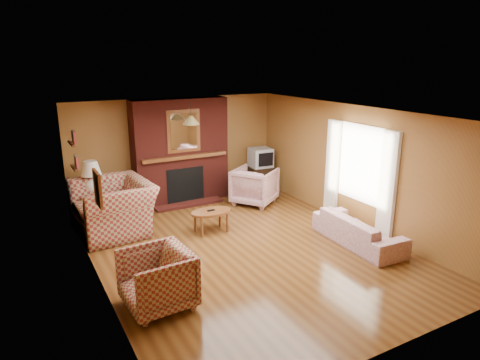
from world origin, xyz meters
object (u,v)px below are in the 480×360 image
fireplace (181,152)px  crt_tv (261,158)px  floral_armchair (255,186)px  plaid_armchair (157,279)px  floral_sofa (358,230)px  tv_stand (260,178)px  side_table (95,209)px  table_lamp (91,176)px  coffee_table (211,214)px  plaid_loveseat (113,207)px

fireplace → crt_tv: size_ratio=4.39×
floral_armchair → plaid_armchair: bearing=97.4°
fireplace → floral_sofa: fireplace is taller
plaid_armchair → floral_armchair: size_ratio=0.97×
floral_armchair → tv_stand: floral_armchair is taller
side_table → table_lamp: 0.70m
floral_sofa → side_table: size_ratio=2.81×
coffee_table → table_lamp: 2.51m
floral_sofa → crt_tv: size_ratio=3.35×
crt_tv → coffee_table: bearing=-140.5°
floral_armchair → side_table: bearing=47.5°
floral_armchair → tv_stand: (0.64, 0.80, -0.11)m
fireplace → coffee_table: size_ratio=2.99×
plaid_armchair → coffee_table: size_ratio=1.11×
plaid_loveseat → floral_armchair: size_ratio=1.69×
fireplace → crt_tv: bearing=-5.3°
plaid_armchair → plaid_loveseat: bearing=174.5°
side_table → tv_stand: bearing=4.8°
table_lamp → crt_tv: size_ratio=1.22×
side_table → table_lamp: table_lamp is taller
floral_sofa → side_table: 5.19m
plaid_armchair → tv_stand: (4.00, 3.87, -0.09)m
floral_sofa → table_lamp: (-4.00, 3.30, 0.76)m
floral_sofa → floral_armchair: (-0.49, 2.85, 0.15)m
crt_tv → plaid_armchair: bearing=-136.0°
floral_armchair → coffee_table: 1.93m
coffee_table → floral_armchair: bearing=33.3°
coffee_table → tv_stand: bearing=39.6°
plaid_armchair → floral_armchair: 4.55m
floral_sofa → table_lamp: bearing=53.2°
floral_armchair → tv_stand: bearing=-73.8°
plaid_armchair → tv_stand: plaid_armchair is taller
plaid_armchair → side_table: (-0.15, 3.52, -0.08)m
floral_armchair → table_lamp: table_lamp is taller
table_lamp → floral_armchair: bearing=-7.4°
plaid_loveseat → crt_tv: bearing=99.2°
fireplace → coffee_table: (-0.20, -2.05, -0.81)m
floral_sofa → floral_armchair: floral_armchair is taller
plaid_armchair → floral_sofa: bearing=89.7°
table_lamp → tv_stand: table_lamp is taller
table_lamp → floral_sofa: bearing=-39.5°
plaid_loveseat → floral_armchair: (3.26, 0.14, -0.09)m
fireplace → floral_armchair: (1.41, -0.99, -0.76)m
coffee_table → side_table: size_ratio=1.23×
table_lamp → tv_stand: (4.15, 0.35, -0.71)m
floral_sofa → floral_armchair: 2.90m
plaid_loveseat → side_table: size_ratio=2.37×
plaid_armchair → coffee_table: (1.75, 2.01, -0.03)m
plaid_loveseat → tv_stand: bearing=99.3°
floral_armchair → tv_stand: size_ratio=1.47×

